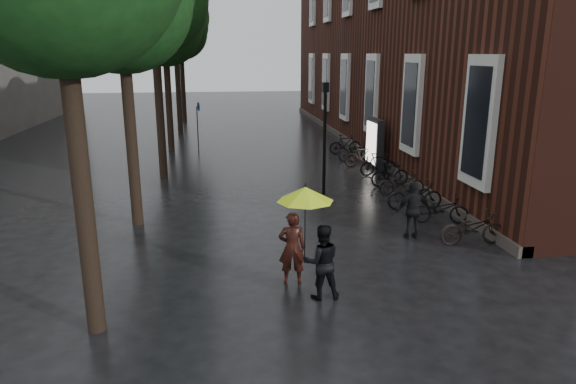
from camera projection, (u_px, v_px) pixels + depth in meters
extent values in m
plane|color=black|center=(326.00, 343.00, 8.85)|extent=(120.00, 120.00, 0.00)
cube|color=#38160F|center=(444.00, 30.00, 27.32)|extent=(10.00, 33.00, 12.00)
cube|color=silver|center=(480.00, 122.00, 14.05)|extent=(0.25, 1.60, 3.60)
cube|color=black|center=(477.00, 122.00, 14.04)|extent=(0.10, 1.20, 3.00)
cube|color=silver|center=(413.00, 105.00, 18.83)|extent=(0.25, 1.60, 3.60)
cube|color=black|center=(410.00, 105.00, 18.81)|extent=(0.10, 1.20, 3.00)
cube|color=silver|center=(372.00, 94.00, 23.61)|extent=(0.25, 1.60, 3.60)
cube|color=black|center=(370.00, 94.00, 23.59)|extent=(0.10, 1.20, 3.00)
cube|color=silver|center=(345.00, 87.00, 28.38)|extent=(0.25, 1.60, 3.60)
cube|color=black|center=(344.00, 87.00, 28.37)|extent=(0.10, 1.20, 3.00)
cube|color=silver|center=(326.00, 82.00, 33.16)|extent=(0.25, 1.60, 3.60)
cube|color=black|center=(325.00, 82.00, 33.15)|extent=(0.10, 1.20, 3.00)
cube|color=silver|center=(312.00, 78.00, 37.94)|extent=(0.25, 1.60, 3.60)
cube|color=black|center=(311.00, 78.00, 37.93)|extent=(0.10, 1.20, 3.00)
cube|color=silver|center=(313.00, 0.00, 36.50)|extent=(0.25, 1.60, 3.60)
cube|color=black|center=(312.00, 0.00, 36.48)|extent=(0.10, 1.20, 3.00)
cube|color=#3F3833|center=(351.00, 141.00, 28.20)|extent=(0.40, 33.00, 0.30)
cylinder|color=black|center=(84.00, 206.00, 8.65)|extent=(0.32, 0.32, 4.68)
cylinder|color=black|center=(132.00, 148.00, 14.39)|extent=(0.32, 0.32, 4.51)
cylinder|color=black|center=(160.00, 115.00, 20.09)|extent=(0.32, 0.32, 4.95)
cylinder|color=black|center=(169.00, 107.00, 25.88)|extent=(0.32, 0.32, 4.40)
cylinder|color=black|center=(179.00, 94.00, 31.58)|extent=(0.32, 0.32, 4.79)
cylinder|color=black|center=(183.00, 89.00, 37.33)|extent=(0.32, 0.32, 4.57)
imported|color=#33130E|center=(292.00, 248.00, 10.95)|extent=(0.62, 0.44, 1.62)
imported|color=black|center=(322.00, 262.00, 10.30)|extent=(0.77, 0.60, 1.56)
cylinder|color=black|center=(305.00, 229.00, 10.53)|extent=(0.02, 0.02, 1.50)
cone|color=#D4FF1A|center=(305.00, 194.00, 10.33)|extent=(1.18, 1.18, 0.30)
cylinder|color=black|center=(305.00, 185.00, 10.28)|extent=(0.02, 0.02, 0.08)
imported|color=black|center=(413.00, 210.00, 13.65)|extent=(0.93, 0.42, 1.57)
imported|color=black|center=(473.00, 228.00, 13.28)|extent=(1.73, 0.64, 0.90)
imported|color=black|center=(441.00, 209.00, 14.98)|extent=(1.69, 0.89, 0.85)
imported|color=black|center=(415.00, 195.00, 16.28)|extent=(1.79, 0.66, 0.93)
imported|color=black|center=(402.00, 183.00, 17.97)|extent=(1.65, 0.75, 0.84)
imported|color=black|center=(390.00, 174.00, 19.17)|extent=(1.59, 0.68, 0.93)
imported|color=black|center=(378.00, 164.00, 20.79)|extent=(1.59, 0.56, 0.94)
imported|color=black|center=(362.00, 156.00, 22.36)|extent=(1.63, 0.53, 0.97)
imported|color=black|center=(355.00, 151.00, 23.64)|extent=(1.83, 0.96, 0.91)
imported|color=black|center=(345.00, 144.00, 25.26)|extent=(1.62, 0.49, 0.97)
cube|color=black|center=(375.00, 144.00, 22.04)|extent=(0.29, 1.41, 2.13)
cube|color=white|center=(371.00, 143.00, 22.00)|extent=(0.04, 1.19, 1.74)
cylinder|color=black|center=(324.00, 145.00, 17.43)|extent=(0.11, 0.11, 3.65)
cube|color=black|center=(326.00, 87.00, 16.93)|extent=(0.20, 0.20, 0.32)
sphere|color=#FFE5B2|center=(326.00, 87.00, 16.93)|extent=(0.16, 0.16, 0.16)
cylinder|color=#262628|center=(198.00, 129.00, 25.94)|extent=(0.05, 0.05, 2.24)
cylinder|color=navy|center=(198.00, 107.00, 25.66)|extent=(0.03, 0.45, 0.45)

